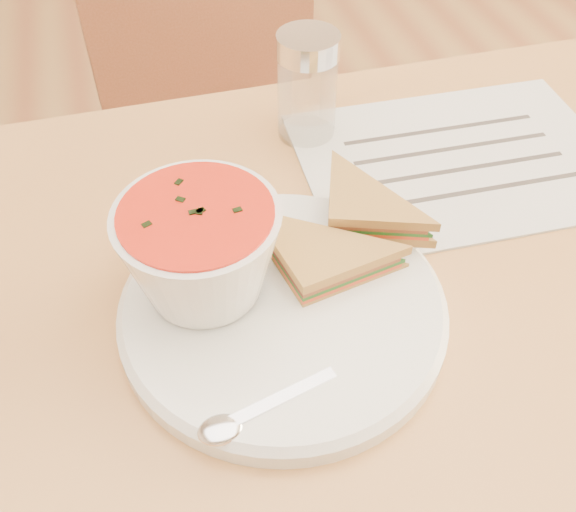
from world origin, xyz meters
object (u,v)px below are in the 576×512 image
object	(u,v)px
dining_table	(356,480)
chair_far	(245,180)
plate	(283,310)
soup_bowl	(202,255)
condiment_shaker	(307,87)

from	to	relation	value
dining_table	chair_far	size ratio (longest dim) A/B	1.12
plate	soup_bowl	bearing A→B (deg)	152.75
dining_table	chair_far	world-z (taller)	chair_far
dining_table	soup_bowl	size ratio (longest dim) A/B	7.79
plate	chair_far	bearing A→B (deg)	81.94
soup_bowl	condiment_shaker	xyz separation A→B (m)	(0.15, 0.21, -0.00)
soup_bowl	condiment_shaker	size ratio (longest dim) A/B	1.10
chair_far	condiment_shaker	distance (m)	0.47
dining_table	condiment_shaker	xyz separation A→B (m)	(-0.00, 0.24, 0.43)
chair_far	plate	world-z (taller)	chair_far
dining_table	chair_far	distance (m)	0.54
condiment_shaker	dining_table	bearing A→B (deg)	-89.32
dining_table	condiment_shaker	size ratio (longest dim) A/B	8.56
dining_table	soup_bowl	xyz separation A→B (m)	(-0.15, 0.03, 0.44)
plate	condiment_shaker	bearing A→B (deg)	69.02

